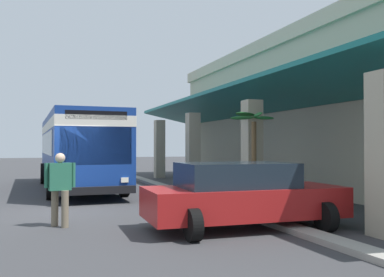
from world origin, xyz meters
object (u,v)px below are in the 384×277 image
at_px(parked_sedan_red, 242,195).
at_px(pedestrian, 60,185).
at_px(transit_bus, 77,146).
at_px(potted_palm, 254,179).

height_order(parked_sedan_red, pedestrian, pedestrian).
bearing_deg(transit_bus, potted_palm, 33.84).
xyz_separation_m(parked_sedan_red, pedestrian, (-1.59, -3.82, 0.19)).
relative_size(transit_bus, pedestrian, 6.70).
xyz_separation_m(transit_bus, pedestrian, (9.10, -1.12, -0.91)).
bearing_deg(potted_palm, pedestrian, -72.25).
height_order(transit_bus, pedestrian, transit_bus).
height_order(pedestrian, potted_palm, potted_palm).
bearing_deg(potted_palm, transit_bus, -146.16).
xyz_separation_m(transit_bus, parked_sedan_red, (10.68, 2.70, -1.10)).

